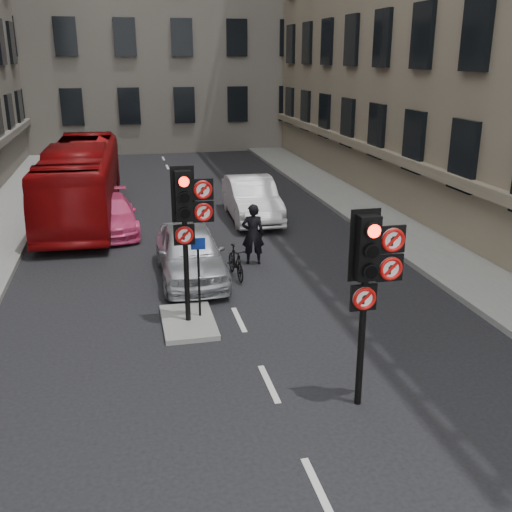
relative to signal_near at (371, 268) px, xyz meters
name	(u,v)px	position (x,y,z in m)	size (l,w,h in m)	color
ground	(299,447)	(-1.49, -0.99, -2.58)	(120.00, 120.00, 0.00)	black
pavement_right	(393,223)	(5.71, 11.01, -2.50)	(3.00, 50.00, 0.16)	gray
centre_island	(188,322)	(-2.69, 4.01, -2.52)	(1.20, 2.00, 0.12)	gray
signal_near	(371,268)	(0.00, 0.00, 0.00)	(0.91, 0.40, 3.58)	black
signal_far	(188,212)	(-2.60, 4.00, 0.12)	(0.91, 0.40, 3.58)	black
car_silver	(190,252)	(-2.26, 7.09, -1.83)	(1.77, 4.40, 1.50)	#B8BAC0
car_white	(251,199)	(0.76, 12.99, -1.79)	(1.67, 4.79, 1.58)	silver
car_pink	(111,215)	(-4.46, 12.38, -1.96)	(1.73, 4.26, 1.24)	#EF4685
bus_red	(81,181)	(-5.50, 14.56, -1.15)	(2.40, 10.26, 2.86)	maroon
motorcycle	(236,262)	(-1.02, 6.86, -2.13)	(0.42, 1.50, 0.90)	black
motorcyclist	(253,234)	(-0.30, 7.89, -1.66)	(0.67, 0.44, 1.84)	black
info_sign	(199,266)	(-2.39, 4.17, -1.22)	(0.33, 0.11, 1.92)	black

